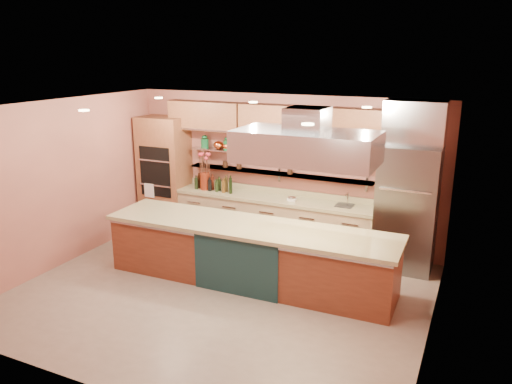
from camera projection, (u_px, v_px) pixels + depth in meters
The scene contains 21 objects.
floor at pixel (220, 294), 7.57m from camera, with size 6.00×5.00×0.02m, color gray.
ceiling at pixel (216, 108), 6.80m from camera, with size 6.00×5.00×0.02m, color black.
wall_back at pixel (283, 170), 9.37m from camera, with size 6.00×0.04×2.80m, color #A75F4F.
wall_front at pixel (97, 273), 5.00m from camera, with size 6.00×0.04×2.80m, color #A75F4F.
wall_left at pixel (62, 183), 8.39m from camera, with size 0.04×5.00×2.80m, color #A75F4F.
wall_right at pixel (437, 237), 5.97m from camera, with size 0.04×5.00×2.80m, color #A75F4F.
oven_stack at pixel (165, 173), 10.14m from camera, with size 0.95×0.64×2.30m, color brown.
refrigerator at pixel (407, 209), 8.20m from camera, with size 0.95×0.72×2.10m, color slate.
back_counter at pixel (273, 221), 9.38m from camera, with size 3.84×0.64×0.93m, color tan.
wall_shelf_lower at pixel (277, 173), 9.29m from camera, with size 3.60×0.26×0.03m, color #B6B9BE.
wall_shelf_upper at pixel (278, 155), 9.19m from camera, with size 3.60×0.26×0.03m, color #B6B9BE.
upper_cabinets at pixel (280, 120), 8.95m from camera, with size 4.60×0.36×0.55m, color brown.
range_hood at pixel (306, 147), 7.00m from camera, with size 2.00×1.00×0.45m, color #B6B9BE.
ceiling_downlights at pixel (223, 108), 6.99m from camera, with size 4.00×2.80×0.02m, color #FFE5A5.
island at pixel (249, 253), 7.84m from camera, with size 4.56×0.99×0.95m, color brown.
flower_vase at pixel (205, 181), 9.74m from camera, with size 0.19×0.19×0.34m, color maroon.
oil_bottle_cluster at pixel (214, 184), 9.67m from camera, with size 0.88×0.25×0.28m, color black.
kitchen_scale at pixel (292, 198), 9.04m from camera, with size 0.15×0.11×0.09m, color silver.
bar_faucet at pixel (348, 199), 8.71m from camera, with size 0.03×0.03×0.24m, color silver.
copper_kettle at pixel (218, 145), 9.67m from camera, with size 0.19×0.19×0.16m, color #DA6532.
green_canister at pixel (247, 147), 9.42m from camera, with size 0.15×0.15×0.18m, color #0F4924.
Camera 1 is at (3.38, -6.00, 3.53)m, focal length 35.00 mm.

